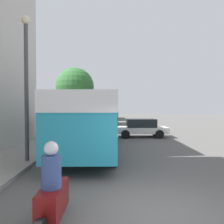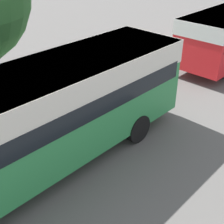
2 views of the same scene
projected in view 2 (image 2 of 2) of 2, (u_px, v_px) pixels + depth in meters
The scene contains 1 object.
bus_following at pixel (26, 116), 8.32m from camera, with size 2.57×11.06×3.11m.
Camera 2 is at (4.82, 17.73, 6.33)m, focal length 50.00 mm.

